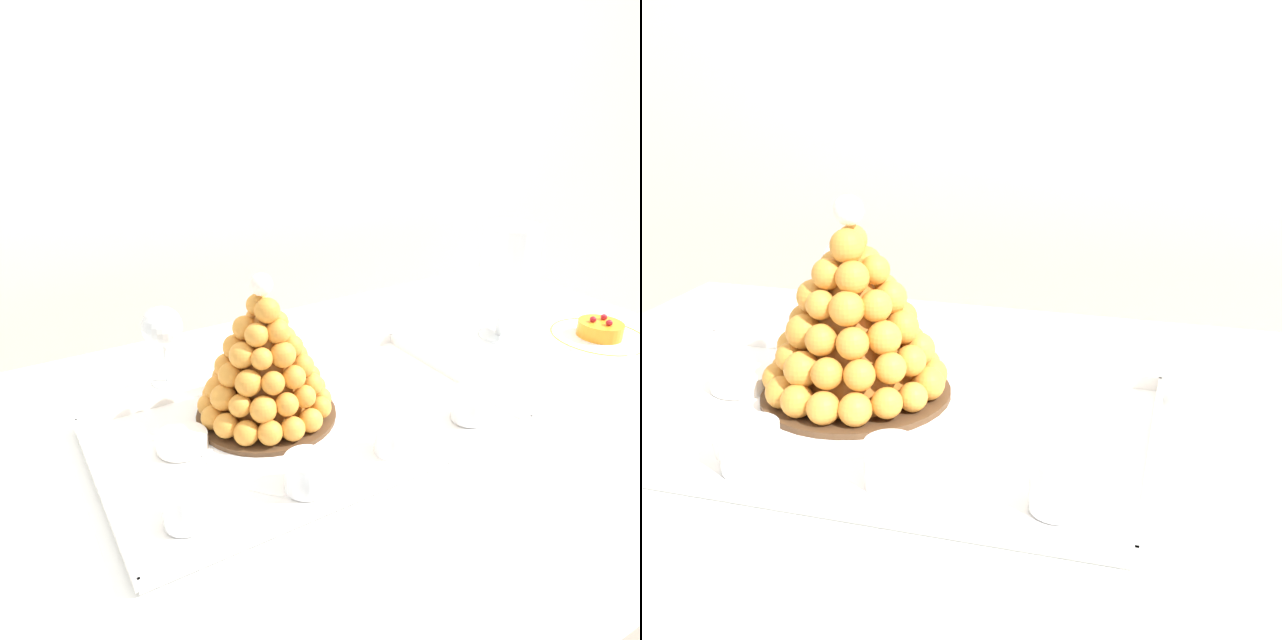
{
  "view_description": "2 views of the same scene",
  "coord_description": "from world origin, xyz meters",
  "views": [
    {
      "loc": [
        -0.62,
        -0.76,
        1.35
      ],
      "look_at": [
        -0.16,
        -0.01,
        0.97
      ],
      "focal_mm": 32.49,
      "sensor_mm": 36.0,
      "label": 1
    },
    {
      "loc": [
        0.13,
        -0.85,
        1.23
      ],
      "look_at": [
        -0.12,
        0.02,
        0.92
      ],
      "focal_mm": 45.32,
      "sensor_mm": 36.0,
      "label": 2
    }
  ],
  "objects": [
    {
      "name": "dessert_cup_mid_right",
      "position": [
        0.03,
        -0.17,
        0.83
      ],
      "size": [
        0.06,
        0.06,
        0.05
      ],
      "color": "silver",
      "rests_on": "serving_tray"
    },
    {
      "name": "dessert_cup_left",
      "position": [
        -0.46,
        -0.16,
        0.83
      ],
      "size": [
        0.06,
        0.06,
        0.05
      ],
      "color": "silver",
      "rests_on": "serving_tray"
    },
    {
      "name": "dessert_cup_centre",
      "position": [
        -0.14,
        -0.18,
        0.83
      ],
      "size": [
        0.05,
        0.05,
        0.05
      ],
      "color": "silver",
      "rests_on": "serving_tray"
    },
    {
      "name": "serving_tray",
      "position": [
        -0.22,
        -0.05,
        0.8
      ],
      "size": [
        0.67,
        0.39,
        0.02
      ],
      "color": "white",
      "rests_on": "buffet_table"
    },
    {
      "name": "croquembouche",
      "position": [
        -0.26,
        0.01,
        0.9
      ],
      "size": [
        0.24,
        0.24,
        0.26
      ],
      "color": "#4C331E",
      "rests_on": "serving_tray"
    },
    {
      "name": "macaron_goblet",
      "position": [
        0.35,
        0.05,
        0.95
      ],
      "size": [
        0.12,
        0.12,
        0.26
      ],
      "color": "white",
      "rests_on": "buffet_table"
    },
    {
      "name": "dessert_cup_mid_left",
      "position": [
        -0.29,
        -0.18,
        0.83
      ],
      "size": [
        0.06,
        0.06,
        0.05
      ],
      "color": "silver",
      "rests_on": "serving_tray"
    },
    {
      "name": "backdrop_wall",
      "position": [
        0.0,
        0.89,
        1.25
      ],
      "size": [
        4.8,
        0.1,
        2.5
      ],
      "primitive_type": "cube",
      "color": "silver",
      "rests_on": "ground_plane"
    },
    {
      "name": "fruit_tart_plate",
      "position": [
        0.53,
        -0.07,
        0.81
      ],
      "size": [
        0.21,
        0.21,
        0.05
      ],
      "color": "white",
      "rests_on": "buffet_table"
    },
    {
      "name": "wine_glass",
      "position": [
        -0.36,
        0.23,
        0.91
      ],
      "size": [
        0.08,
        0.08,
        0.16
      ],
      "color": "silver",
      "rests_on": "buffet_table"
    },
    {
      "name": "creme_brulee_ramekin",
      "position": [
        -0.41,
        -0.0,
        0.82
      ],
      "size": [
        0.08,
        0.08,
        0.02
      ],
      "color": "white",
      "rests_on": "serving_tray"
    },
    {
      "name": "buffet_table",
      "position": [
        0.0,
        0.0,
        0.69
      ],
      "size": [
        1.5,
        0.89,
        0.8
      ],
      "color": "brown",
      "rests_on": "ground_plane"
    }
  ]
}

